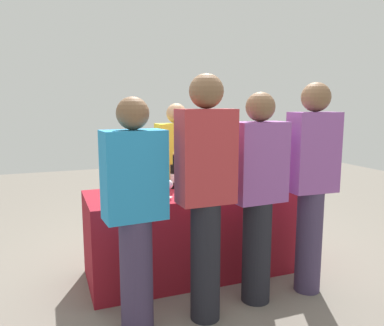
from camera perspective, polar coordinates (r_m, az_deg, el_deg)
ground_plane at (r=3.67m, az=0.00°, el=-15.90°), size 12.00×12.00×0.00m
tasting_table at (r=3.52m, az=0.00°, el=-10.23°), size 1.85×0.73×0.77m
wine_bottle_0 at (r=3.34m, az=-10.13°, el=-2.51°), size 0.08×0.08×0.32m
wine_bottle_1 at (r=3.38m, az=-8.03°, el=-2.51°), size 0.07×0.07×0.30m
wine_bottle_2 at (r=3.40m, az=-5.53°, el=-2.17°), size 0.07×0.07×0.32m
wine_bottle_3 at (r=3.50m, az=-2.65°, el=-1.92°), size 0.08×0.08×0.32m
wine_bottle_4 at (r=3.68m, az=4.19°, el=-1.27°), size 0.07×0.07×0.33m
wine_bottle_5 at (r=3.73m, az=7.08°, el=-1.16°), size 0.07×0.07×0.33m
wine_glass_0 at (r=3.21m, az=-6.99°, el=-3.15°), size 0.06×0.06×0.14m
wine_glass_1 at (r=3.15m, az=-3.48°, el=-3.30°), size 0.07×0.07×0.15m
wine_glass_2 at (r=3.27m, az=-0.25°, el=-2.99°), size 0.07×0.07×0.14m
wine_glass_3 at (r=3.39m, az=3.29°, el=-2.56°), size 0.07×0.07×0.14m
server_pouring at (r=4.02m, az=-2.30°, el=-1.37°), size 0.42×0.23×1.54m
guest_0 at (r=2.56m, az=-8.52°, el=-6.76°), size 0.42×0.25×1.58m
guest_1 at (r=2.63m, az=2.07°, el=-3.94°), size 0.39×0.23×1.73m
guest_2 at (r=2.94m, az=9.83°, el=-4.25°), size 0.42×0.24×1.62m
guest_3 at (r=3.19m, az=17.45°, el=-2.44°), size 0.39×0.23×1.70m
menu_board at (r=4.81m, az=4.94°, el=-4.86°), size 0.51×0.09×0.79m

